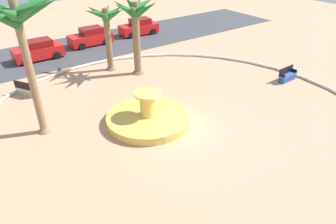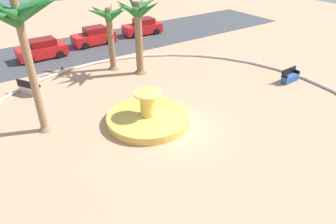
# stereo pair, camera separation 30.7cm
# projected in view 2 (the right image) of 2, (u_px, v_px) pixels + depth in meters

# --- Properties ---
(ground_plane) EXTENTS (80.00, 80.00, 0.00)m
(ground_plane) POSITION_uv_depth(u_px,v_px,m) (177.00, 130.00, 16.94)
(ground_plane) COLOR tan
(plaza_curb) EXTENTS (23.65, 23.65, 0.20)m
(plaza_curb) POSITION_uv_depth(u_px,v_px,m) (177.00, 129.00, 16.89)
(plaza_curb) COLOR silver
(plaza_curb) RESTS_ON ground
(street_asphalt) EXTENTS (48.00, 8.00, 0.03)m
(street_asphalt) POSITION_uv_depth(u_px,v_px,m) (73.00, 50.00, 28.40)
(street_asphalt) COLOR #424247
(street_asphalt) RESTS_ON ground
(fountain) EXTENTS (4.75, 4.75, 1.88)m
(fountain) POSITION_uv_depth(u_px,v_px,m) (148.00, 117.00, 17.55)
(fountain) COLOR gold
(fountain) RESTS_ON ground
(palm_tree_near_fountain) EXTENTS (3.58, 3.57, 5.57)m
(palm_tree_near_fountain) POSITION_uv_depth(u_px,v_px,m) (138.00, 20.00, 21.75)
(palm_tree_near_fountain) COLOR brown
(palm_tree_near_fountain) RESTS_ON ground
(palm_tree_by_curb) EXTENTS (3.21, 2.94, 4.98)m
(palm_tree_by_curb) POSITION_uv_depth(u_px,v_px,m) (109.00, 24.00, 22.65)
(palm_tree_by_curb) COLOR brown
(palm_tree_by_curb) RESTS_ON ground
(palm_tree_mid_plaza) EXTENTS (4.12, 4.13, 7.19)m
(palm_tree_mid_plaza) POSITION_uv_depth(u_px,v_px,m) (21.00, 23.00, 14.01)
(palm_tree_mid_plaza) COLOR #8E6B4C
(palm_tree_mid_plaza) RESTS_ON ground
(bench_southeast) EXTENTS (1.62, 0.56, 1.00)m
(bench_southeast) POSITION_uv_depth(u_px,v_px,m) (290.00, 77.00, 22.22)
(bench_southeast) COLOR #335BA8
(bench_southeast) RESTS_ON ground
(bench_southwest) EXTENTS (1.24, 1.63, 1.00)m
(bench_southwest) POSITION_uv_depth(u_px,v_px,m) (30.00, 89.00, 20.59)
(bench_southwest) COLOR beige
(bench_southwest) RESTS_ON ground
(parked_car_leftmost) EXTENTS (4.03, 1.98, 1.67)m
(parked_car_leftmost) POSITION_uv_depth(u_px,v_px,m) (42.00, 50.00, 26.11)
(parked_car_leftmost) COLOR red
(parked_car_leftmost) RESTS_ON ground
(parked_car_second) EXTENTS (4.02, 1.96, 1.67)m
(parked_car_second) POSITION_uv_depth(u_px,v_px,m) (94.00, 37.00, 29.33)
(parked_car_second) COLOR red
(parked_car_second) RESTS_ON ground
(parked_car_third) EXTENTS (4.10, 2.12, 1.67)m
(parked_car_third) POSITION_uv_depth(u_px,v_px,m) (143.00, 27.00, 32.23)
(parked_car_third) COLOR red
(parked_car_third) RESTS_ON ground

